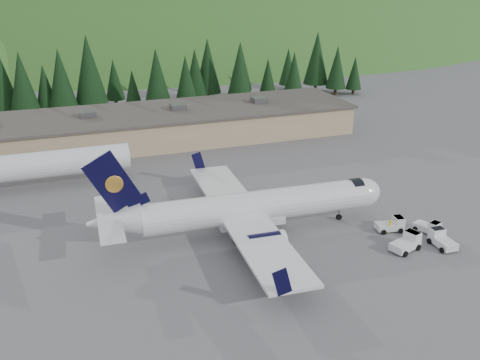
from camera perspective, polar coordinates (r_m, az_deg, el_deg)
name	(u,v)px	position (r m, az deg, el deg)	size (l,w,h in m)	color
ground	(258,231)	(60.82, 1.90, -5.48)	(600.00, 600.00, 0.00)	#5D5D63
airliner	(250,208)	(59.23, 1.03, -3.03)	(33.73, 31.61, 11.20)	white
second_airliner	(23,166)	(76.48, -22.16, 1.39)	(27.50, 11.00, 10.05)	white
baggage_tug_a	(407,242)	(59.41, 17.40, -6.36)	(3.76, 2.86, 1.81)	white
baggage_tug_b	(392,225)	(63.05, 15.91, -4.59)	(3.27, 2.26, 1.63)	white
baggage_tug_c	(441,239)	(61.34, 20.66, -5.93)	(2.02, 3.25, 1.71)	white
terminal_building	(150,126)	(93.02, -9.59, 5.69)	(71.00, 17.00, 6.10)	tan
baggage_tug_d	(429,227)	(63.81, 19.51, -4.76)	(2.49, 3.16, 1.51)	white
ramp_worker	(390,226)	(62.34, 15.69, -4.79)	(0.59, 0.39, 1.62)	#F0D800
tree_line	(93,77)	(112.74, -15.44, 10.53)	(112.81, 18.17, 14.51)	black
hills	(209,188)	(289.82, -3.37, -0.81)	(614.00, 330.00, 300.00)	#254E16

